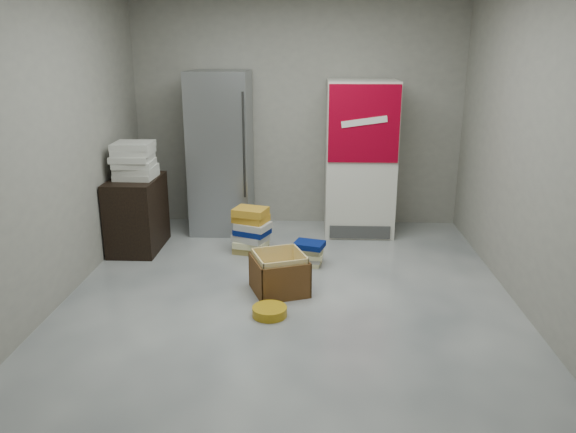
# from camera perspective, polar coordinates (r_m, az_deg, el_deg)

# --- Properties ---
(ground) EXTENTS (5.00, 5.00, 0.00)m
(ground) POSITION_cam_1_polar(r_m,az_deg,el_deg) (4.93, 0.02, -9.13)
(ground) COLOR beige
(ground) RESTS_ON ground
(room_shell) EXTENTS (4.04, 5.04, 2.82)m
(room_shell) POSITION_cam_1_polar(r_m,az_deg,el_deg) (4.45, 0.02, 12.16)
(room_shell) COLOR gray
(room_shell) RESTS_ON ground
(steel_fridge) EXTENTS (0.70, 0.72, 1.90)m
(steel_fridge) POSITION_cam_1_polar(r_m,az_deg,el_deg) (6.76, -6.82, 6.43)
(steel_fridge) COLOR #A6A8AE
(steel_fridge) RESTS_ON ground
(coke_cooler) EXTENTS (0.80, 0.73, 1.80)m
(coke_cooler) POSITION_cam_1_polar(r_m,az_deg,el_deg) (6.69, 7.33, 5.91)
(coke_cooler) COLOR silver
(coke_cooler) RESTS_ON ground
(wood_shelf) EXTENTS (0.50, 0.80, 0.80)m
(wood_shelf) POSITION_cam_1_polar(r_m,az_deg,el_deg) (6.39, -15.07, 0.27)
(wood_shelf) COLOR black
(wood_shelf) RESTS_ON ground
(supply_box_stack) EXTENTS (0.43, 0.43, 0.39)m
(supply_box_stack) POSITION_cam_1_polar(r_m,az_deg,el_deg) (6.25, -15.35, 5.52)
(supply_box_stack) COLOR white
(supply_box_stack) RESTS_ON wood_shelf
(phonebook_stack_main) EXTENTS (0.45, 0.41, 0.50)m
(phonebook_stack_main) POSITION_cam_1_polar(r_m,az_deg,el_deg) (6.09, -3.75, -1.43)
(phonebook_stack_main) COLOR #A5914E
(phonebook_stack_main) RESTS_ON ground
(phonebook_stack_side) EXTENTS (0.37, 0.33, 0.25)m
(phonebook_stack_side) POSITION_cam_1_polar(r_m,az_deg,el_deg) (5.79, 2.01, -3.73)
(phonebook_stack_side) COLOR beige
(phonebook_stack_side) RESTS_ON ground
(cardboard_box) EXTENTS (0.60, 0.60, 0.37)m
(cardboard_box) POSITION_cam_1_polar(r_m,az_deg,el_deg) (5.16, -0.88, -6.06)
(cardboard_box) COLOR yellow
(cardboard_box) RESTS_ON ground
(bucket_lid) EXTENTS (0.38, 0.38, 0.08)m
(bucket_lid) POSITION_cam_1_polar(r_m,az_deg,el_deg) (4.76, -1.88, -9.61)
(bucket_lid) COLOR #BE9116
(bucket_lid) RESTS_ON ground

